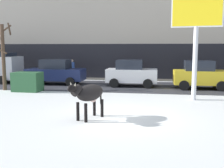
% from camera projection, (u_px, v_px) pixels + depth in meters
% --- Properties ---
extents(ground_plane, '(120.00, 120.00, 0.00)m').
position_uv_depth(ground_plane, '(118.00, 117.00, 10.99)').
color(ground_plane, white).
extents(road_strip, '(60.00, 5.60, 0.01)m').
position_uv_depth(road_strip, '(136.00, 87.00, 19.34)').
color(road_strip, '#333338').
rests_on(road_strip, ground).
extents(building_facade, '(44.00, 6.10, 13.00)m').
position_uv_depth(building_facade, '(142.00, 5.00, 24.86)').
color(building_facade, '#A39989').
rests_on(building_facade, ground).
extents(cow_black, '(1.20, 1.88, 1.54)m').
position_uv_depth(cow_black, '(89.00, 94.00, 10.55)').
color(cow_black, black).
rests_on(cow_black, ground).
extents(billboard, '(2.52, 0.60, 5.56)m').
position_uv_depth(billboard, '(197.00, 16.00, 13.98)').
color(billboard, silver).
rests_on(billboard, ground).
extents(car_navy_sedan, '(4.22, 2.01, 1.84)m').
position_uv_depth(car_navy_sedan, '(56.00, 72.00, 20.53)').
color(car_navy_sedan, '#19234C').
rests_on(car_navy_sedan, ground).
extents(car_white_hatchback, '(3.52, 1.95, 1.86)m').
position_uv_depth(car_white_hatchback, '(131.00, 73.00, 19.43)').
color(car_white_hatchback, white).
rests_on(car_white_hatchback, ground).
extents(car_yellow_hatchback, '(3.52, 1.95, 1.86)m').
position_uv_depth(car_yellow_hatchback, '(200.00, 75.00, 18.25)').
color(car_yellow_hatchback, gold).
rests_on(car_yellow_hatchback, ground).
extents(pedestrian_near_billboard, '(0.36, 0.24, 1.73)m').
position_uv_depth(pedestrian_near_billboard, '(72.00, 70.00, 22.74)').
color(pedestrian_near_billboard, '#282833').
rests_on(pedestrian_near_billboard, ground).
extents(pedestrian_by_cars, '(0.36, 0.24, 1.73)m').
position_uv_depth(pedestrian_by_cars, '(195.00, 72.00, 21.16)').
color(pedestrian_by_cars, '#282833').
rests_on(pedestrian_by_cars, ground).
extents(pedestrian_far_left, '(0.36, 0.24, 1.73)m').
position_uv_depth(pedestrian_far_left, '(136.00, 71.00, 21.89)').
color(pedestrian_far_left, '#282833').
rests_on(pedestrian_far_left, ground).
extents(bare_tree_left_lot, '(1.43, 1.55, 4.23)m').
position_uv_depth(bare_tree_left_lot, '(3.00, 54.00, 17.57)').
color(bare_tree_left_lot, '#4C3828').
rests_on(bare_tree_left_lot, ground).
extents(dumpster, '(1.73, 1.15, 1.20)m').
position_uv_depth(dumpster, '(28.00, 82.00, 17.32)').
color(dumpster, '#285633').
rests_on(dumpster, ground).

